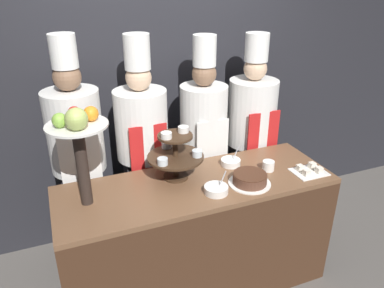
% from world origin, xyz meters
% --- Properties ---
extents(wall_back, '(10.00, 0.06, 2.80)m').
position_xyz_m(wall_back, '(0.00, 1.27, 1.40)').
color(wall_back, '#232328').
rests_on(wall_back, ground_plane).
extents(buffet_counter, '(1.91, 0.65, 0.90)m').
position_xyz_m(buffet_counter, '(0.00, 0.32, 0.45)').
color(buffet_counter, '#422819').
rests_on(buffet_counter, ground_plane).
extents(tiered_stand, '(0.39, 0.39, 0.36)m').
position_xyz_m(tiered_stand, '(-0.11, 0.45, 1.10)').
color(tiered_stand, '#3D2819').
rests_on(tiered_stand, buffet_counter).
extents(fruit_pedestal, '(0.36, 0.36, 0.66)m').
position_xyz_m(fruit_pedestal, '(-0.73, 0.34, 1.37)').
color(fruit_pedestal, '#2D231E').
rests_on(fruit_pedestal, buffet_counter).
extents(cake_round, '(0.29, 0.29, 0.08)m').
position_xyz_m(cake_round, '(0.33, 0.18, 0.94)').
color(cake_round, white).
rests_on(cake_round, buffet_counter).
extents(cup_white, '(0.09, 0.09, 0.07)m').
position_xyz_m(cup_white, '(0.55, 0.30, 0.94)').
color(cup_white, white).
rests_on(cup_white, buffet_counter).
extents(cake_square_tray, '(0.24, 0.19, 0.05)m').
position_xyz_m(cake_square_tray, '(0.80, 0.16, 0.92)').
color(cake_square_tray, white).
rests_on(cake_square_tray, buffet_counter).
extents(serving_bowl_near, '(0.16, 0.16, 0.15)m').
position_xyz_m(serving_bowl_near, '(0.07, 0.16, 0.93)').
color(serving_bowl_near, white).
rests_on(serving_bowl_near, buffet_counter).
extents(serving_bowl_far, '(0.15, 0.15, 0.15)m').
position_xyz_m(serving_bowl_far, '(0.33, 0.47, 0.93)').
color(serving_bowl_far, white).
rests_on(serving_bowl_far, buffet_counter).
extents(chef_left, '(0.39, 0.39, 1.86)m').
position_xyz_m(chef_left, '(-0.72, 0.88, 1.02)').
color(chef_left, black).
rests_on(chef_left, ground_plane).
extents(chef_center_left, '(0.40, 0.40, 1.83)m').
position_xyz_m(chef_center_left, '(-0.23, 0.88, 0.99)').
color(chef_center_left, '#28282D').
rests_on(chef_center_left, ground_plane).
extents(chef_center_right, '(0.38, 0.38, 1.80)m').
position_xyz_m(chef_center_right, '(0.28, 0.88, 0.97)').
color(chef_center_right, '#28282D').
rests_on(chef_center_right, ground_plane).
extents(chef_right, '(0.41, 0.41, 1.79)m').
position_xyz_m(chef_right, '(0.74, 0.88, 0.97)').
color(chef_right, '#38332D').
rests_on(chef_right, ground_plane).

